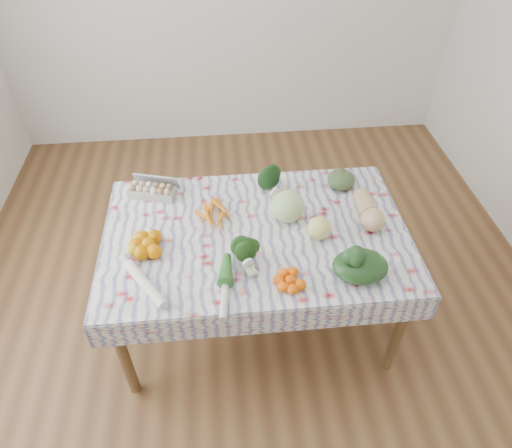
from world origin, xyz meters
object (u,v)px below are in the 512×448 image
butternut_squash (369,210)px  grapefruit (319,228)px  cabbage (288,206)px  egg_carton (152,191)px  kabocha_squash (341,179)px  dining_table (256,243)px

butternut_squash → grapefruit: butternut_squash is taller
butternut_squash → cabbage: bearing=173.8°
egg_carton → kabocha_squash: bearing=15.3°
dining_table → egg_carton: egg_carton is taller
dining_table → grapefruit: 0.37m
dining_table → grapefruit: bearing=-12.0°
egg_carton → grapefruit: bearing=-9.3°
kabocha_squash → cabbage: (-0.37, -0.26, 0.04)m
dining_table → kabocha_squash: 0.66m
dining_table → butternut_squash: (0.63, 0.05, 0.15)m
kabocha_squash → butternut_squash: (0.08, -0.30, 0.01)m
egg_carton → kabocha_squash: kabocha_squash is taller
dining_table → cabbage: size_ratio=8.72×
dining_table → cabbage: 0.27m
dining_table → butternut_squash: 0.65m
cabbage → dining_table: bearing=-153.8°
grapefruit → kabocha_squash: bearing=62.2°
kabocha_squash → butternut_squash: butternut_squash is taller
egg_carton → kabocha_squash: (1.13, -0.02, 0.02)m
cabbage → butternut_squash: bearing=-5.5°
cabbage → grapefruit: (0.15, -0.16, -0.03)m
kabocha_squash → butternut_squash: bearing=-74.7°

